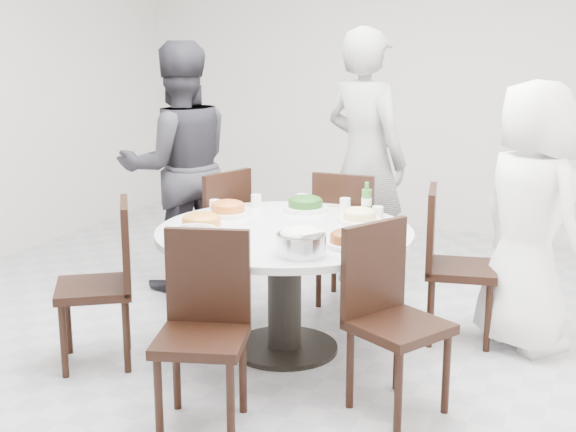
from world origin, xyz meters
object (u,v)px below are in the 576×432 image
at_px(chair_n, 350,237).
at_px(chair_se, 399,322).
at_px(chair_ne, 461,266).
at_px(diner_left, 179,167).
at_px(dining_table, 285,291).
at_px(chair_nw, 209,236).
at_px(chair_sw, 94,284).
at_px(rice_bowl, 301,244).
at_px(chair_s, 201,335).
at_px(diner_middle, 365,160).
at_px(soup_bowl, 194,236).
at_px(beverage_bottle, 367,199).
at_px(diner_right, 530,217).

bearing_deg(chair_n, chair_se, 115.65).
xyz_separation_m(chair_ne, diner_left, (-2.11, 0.17, 0.42)).
bearing_deg(diner_left, dining_table, 102.36).
bearing_deg(chair_nw, chair_sw, 14.07).
bearing_deg(rice_bowl, chair_nw, 138.22).
height_order(chair_n, chair_s, same).
bearing_deg(chair_s, chair_n, 71.03).
height_order(chair_sw, diner_left, diner_left).
distance_m(diner_middle, diner_left, 1.35).
xyz_separation_m(chair_n, chair_s, (-0.03, -1.98, 0.00)).
bearing_deg(chair_se, soup_bowl, 117.42).
bearing_deg(beverage_bottle, soup_bowl, -124.21).
bearing_deg(chair_se, beverage_bottle, 55.50).
xyz_separation_m(chair_s, diner_right, (1.26, 1.68, 0.33)).
distance_m(chair_n, diner_middle, 0.63).
height_order(chair_n, chair_sw, same).
height_order(diner_middle, beverage_bottle, diner_middle).
height_order(chair_sw, diner_middle, diner_middle).
height_order(chair_sw, beverage_bottle, beverage_bottle).
bearing_deg(rice_bowl, beverage_bottle, 88.28).
bearing_deg(chair_n, chair_ne, 154.41).
relative_size(diner_left, soup_bowl, 7.13).
xyz_separation_m(chair_nw, chair_s, (0.88, -1.60, 0.00)).
bearing_deg(dining_table, chair_ne, 33.95).
distance_m(chair_sw, diner_left, 1.49).
bearing_deg(diner_left, chair_se, 104.12).
bearing_deg(beverage_bottle, chair_n, 120.52).
distance_m(chair_nw, beverage_bottle, 1.23).
distance_m(chair_ne, chair_nw, 1.75).
bearing_deg(rice_bowl, diner_left, 140.92).
height_order(chair_nw, diner_middle, diner_middle).
bearing_deg(chair_sw, rice_bowl, 62.75).
distance_m(chair_nw, diner_left, 0.59).
distance_m(chair_se, beverage_bottle, 1.16).
height_order(dining_table, diner_left, diner_left).
xyz_separation_m(chair_n, diner_left, (-1.26, -0.18, 0.42)).
height_order(chair_ne, diner_middle, diner_middle).
height_order(chair_nw, chair_s, same).
bearing_deg(chair_sw, diner_right, 84.52).
distance_m(dining_table, chair_s, 1.02).
distance_m(diner_right, soup_bowl, 1.97).
xyz_separation_m(chair_nw, chair_se, (1.69, -1.04, 0.00)).
distance_m(chair_sw, beverage_bottle, 1.71).
bearing_deg(diner_left, soup_bowl, 80.34).
distance_m(chair_nw, diner_middle, 1.26).
bearing_deg(diner_left, diner_middle, 161.44).
bearing_deg(chair_nw, beverage_bottle, 103.57).
bearing_deg(rice_bowl, soup_bowl, -177.90).
distance_m(chair_sw, chair_s, 1.02).
bearing_deg(beverage_bottle, diner_left, 170.00).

